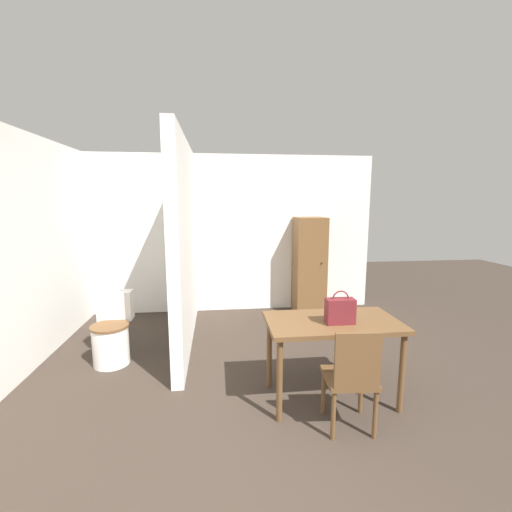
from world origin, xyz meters
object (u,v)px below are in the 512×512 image
object	(u,v)px
dining_table	(332,330)
toilet	(112,334)
wooden_chair	(352,376)
handbag	(340,311)
wooden_cabinet	(309,265)

from	to	relation	value
dining_table	toilet	size ratio (longest dim) A/B	1.53
wooden_chair	toilet	bearing A→B (deg)	151.11
dining_table	handbag	world-z (taller)	handbag
wooden_chair	toilet	size ratio (longest dim) A/B	1.12
toilet	dining_table	bearing A→B (deg)	-24.44
dining_table	wooden_cabinet	xyz separation A→B (m)	(0.46, 2.44, 0.11)
handbag	wooden_cabinet	size ratio (longest dim) A/B	0.19
wooden_chair	wooden_cabinet	xyz separation A→B (m)	(0.45, 2.89, 0.31)
dining_table	wooden_chair	size ratio (longest dim) A/B	1.37
dining_table	wooden_chair	distance (m)	0.49
wooden_chair	toilet	distance (m)	2.62
wooden_cabinet	toilet	bearing A→B (deg)	-151.08
handbag	toilet	bearing A→B (deg)	154.23
wooden_cabinet	dining_table	bearing A→B (deg)	-100.64
toilet	wooden_cabinet	bearing A→B (deg)	28.92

